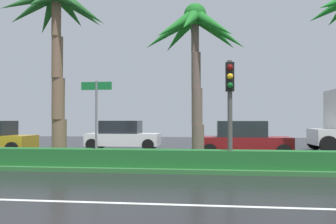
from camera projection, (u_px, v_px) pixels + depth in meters
The scene contains 10 objects.
ground_plane at pixel (130, 163), 14.49m from camera, with size 90.00×42.00×0.10m, color black.
near_lane_divider_stripe at pixel (56, 201), 7.55m from camera, with size 81.00×0.14×0.01m, color white.
median_strip at pixel (124, 163), 13.50m from camera, with size 85.50×4.00×0.15m, color #2D6B33.
median_hedge at pixel (114, 158), 12.12m from camera, with size 76.50×0.70×0.60m.
palm_tree_centre_left at pixel (57, 22), 13.79m from camera, with size 4.20×4.35×7.14m.
palm_tree_centre at pixel (195, 36), 13.89m from camera, with size 4.31×4.62×6.31m.
traffic_signal_median_right at pixel (230, 94), 11.53m from camera, with size 0.28×0.43×3.61m.
street_name_sign at pixel (96, 111), 12.12m from camera, with size 1.10×0.08×3.00m.
car_in_traffic_second at pixel (123, 136), 20.67m from camera, with size 4.30×2.02×1.72m.
car_in_traffic_third at pixel (243, 139), 16.63m from camera, with size 4.30×2.02×1.72m.
Camera 1 is at (3.32, -5.24, 1.79)m, focal length 36.99 mm.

